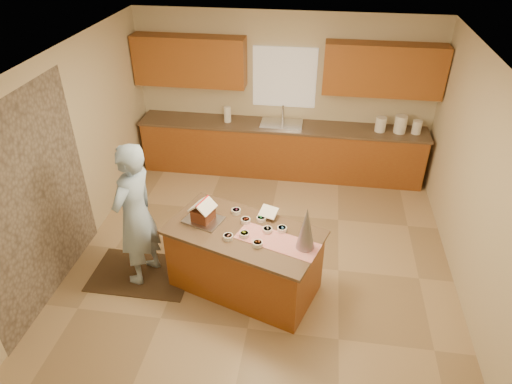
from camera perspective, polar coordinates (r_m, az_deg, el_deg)
floor at (r=6.26m, az=0.64°, el=-8.77°), size 5.50×5.50×0.00m
ceiling at (r=4.90m, az=0.84°, el=15.52°), size 5.50×5.50×0.00m
wall_back at (r=7.93m, az=3.51°, el=12.05°), size 5.50×5.50×0.00m
wall_front at (r=3.44m, az=-6.04°, el=-22.14°), size 5.50×5.50×0.00m
wall_left at (r=6.26m, az=-22.63°, el=3.47°), size 5.50×5.50×0.00m
wall_right at (r=5.74m, az=26.28°, el=-0.21°), size 5.50×5.50×0.00m
stone_accent at (r=5.73m, az=-25.89°, el=-1.37°), size 0.00×2.50×2.50m
window_curtain at (r=7.80m, az=3.56°, el=14.03°), size 1.05×0.03×1.00m
back_counter_base at (r=8.03m, az=3.08°, el=5.22°), size 4.80×0.60×0.88m
back_counter_top at (r=7.83m, az=3.18°, el=8.20°), size 4.85×0.63×0.04m
upper_cabinet_left at (r=7.86m, az=-8.25°, el=15.83°), size 1.85×0.35×0.80m
upper_cabinet_right at (r=7.61m, az=15.59°, el=14.43°), size 1.85×0.35×0.80m
sink at (r=7.83m, az=3.18°, el=8.13°), size 0.70×0.45×0.12m
faucet at (r=7.93m, az=3.35°, el=9.79°), size 0.03×0.03×0.28m
island_base at (r=5.66m, az=-1.45°, el=-8.52°), size 1.91×1.37×0.84m
island_top at (r=5.38m, az=-1.51°, el=-5.00°), size 2.00×1.46×0.04m
table_runner at (r=5.22m, az=2.67°, el=-6.13°), size 1.02×0.63×0.01m
baking_tray at (r=5.55m, az=-6.54°, el=-3.47°), size 0.52×0.45×0.02m
cookbook at (r=5.52m, az=1.58°, el=-2.50°), size 0.25×0.22×0.09m
tinsel_tree at (r=5.00m, az=6.26°, el=-4.52°), size 0.27×0.27×0.53m
rug at (r=6.28m, az=-13.99°, el=-9.83°), size 1.28×0.83×0.01m
boy at (r=5.67m, az=-14.78°, el=-2.82°), size 0.61×0.78×1.88m
canister_a at (r=7.81m, az=15.24°, el=8.14°), size 0.18×0.18×0.24m
canister_b at (r=7.85m, az=17.53°, el=8.05°), size 0.20×0.20×0.29m
canister_c at (r=7.91m, az=19.37°, el=7.63°), size 0.15×0.15×0.22m
paper_towel at (r=7.89m, az=-3.57°, el=9.61°), size 0.12×0.12×0.26m
gingerbread_house at (r=5.49m, az=-6.61°, el=-2.52°), size 0.33×0.34×0.27m
candy_bowls at (r=5.37m, az=-0.40°, el=-4.49°), size 0.71×0.70×0.05m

